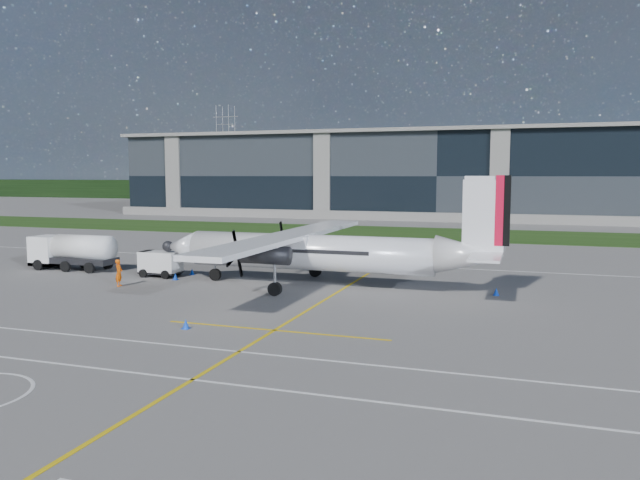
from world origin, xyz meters
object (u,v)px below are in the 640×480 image
safety_cone_tail (496,292)px  safety_cone_portwing (186,324)px  turboprop_aircraft (322,232)px  ground_crew_person (119,271)px  safety_cone_nose_port (175,276)px  pylon_west (226,152)px  safety_cone_nose_stbd (192,272)px  fuel_tanker_truck (68,252)px  baggage_tug (160,264)px

safety_cone_tail → safety_cone_portwing: bearing=-135.6°
turboprop_aircraft → ground_crew_person: bearing=-162.5°
safety_cone_nose_port → safety_cone_tail: (22.94, 1.45, 0.00)m
pylon_west → safety_cone_nose_port: pylon_west is taller
safety_cone_nose_stbd → safety_cone_portwing: bearing=-60.7°
fuel_tanker_truck → ground_crew_person: size_ratio=3.58×
fuel_tanker_truck → baggage_tug: size_ratio=2.42×
safety_cone_nose_port → baggage_tug: bearing=152.5°
pylon_west → fuel_tanker_truck: pylon_west is taller
baggage_tug → turboprop_aircraft: bearing=-1.3°
pylon_west → fuel_tanker_truck: size_ratio=3.86×
turboprop_aircraft → safety_cone_tail: turboprop_aircraft is taller
pylon_west → safety_cone_tail: 171.22m
pylon_west → turboprop_aircraft: 165.52m
safety_cone_portwing → pylon_west: bearing=116.6°
pylon_west → ground_crew_person: 163.38m
safety_cone_nose_stbd → ground_crew_person: bearing=-110.6°
safety_cone_portwing → safety_cone_tail: size_ratio=1.00×
safety_cone_nose_stbd → safety_cone_portwing: (8.51, -15.18, 0.00)m
safety_cone_nose_port → safety_cone_tail: same height
safety_cone_portwing → safety_cone_nose_port: same height
baggage_tug → safety_cone_tail: (24.85, 0.46, -0.71)m
fuel_tanker_truck → safety_cone_nose_stbd: 11.19m
baggage_tug → safety_cone_nose_port: (1.91, -0.99, -0.71)m
baggage_tug → safety_cone_nose_stbd: 2.49m
turboprop_aircraft → pylon_west: bearing=119.5°
ground_crew_person → safety_cone_tail: ground_crew_person is taller
pylon_west → safety_cone_portwing: size_ratio=60.00×
safety_cone_portwing → safety_cone_nose_port: (-8.48, 12.72, 0.00)m
fuel_tanker_truck → safety_cone_nose_port: (11.13, -1.61, -1.21)m
safety_cone_portwing → safety_cone_tail: same height
pylon_west → ground_crew_person: bearing=-65.4°
pylon_west → turboprop_aircraft: bearing=-60.5°
pylon_west → safety_cone_tail: size_ratio=60.00×
ground_crew_person → fuel_tanker_truck: bearing=46.1°
turboprop_aircraft → safety_cone_nose_port: bearing=-176.4°
fuel_tanker_truck → safety_cone_nose_port: bearing=-8.2°
safety_cone_portwing → safety_cone_nose_stbd: bearing=119.3°
baggage_tug → ground_crew_person: 4.59m
pylon_west → safety_cone_tail: pylon_west is taller
pylon_west → baggage_tug: (68.21, -143.42, -14.04)m
turboprop_aircraft → fuel_tanker_truck: (-22.37, 0.90, -2.42)m
pylon_west → turboprop_aircraft: size_ratio=1.16×
safety_cone_portwing → safety_cone_tail: bearing=44.4°
turboprop_aircraft → safety_cone_nose_port: size_ratio=51.70×
baggage_tug → safety_cone_nose_port: 2.27m
safety_cone_nose_stbd → safety_cone_tail: size_ratio=1.00×
pylon_west → safety_cone_portwing: 176.31m
pylon_west → safety_cone_nose_stbd: size_ratio=60.00×
fuel_tanker_truck → safety_cone_nose_stbd: fuel_tanker_truck is taller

